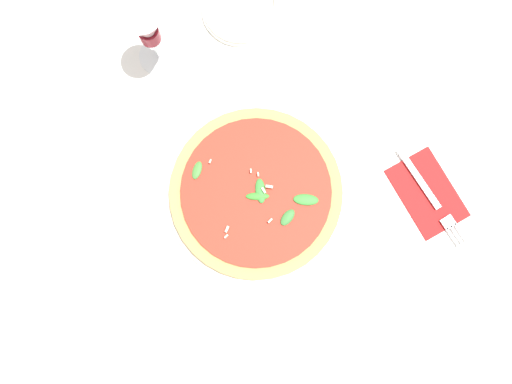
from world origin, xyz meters
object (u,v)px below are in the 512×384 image
pizza_arugula_main (256,193)px  side_plate_white (240,9)px  wine_glass (147,30)px  fork (430,196)px

pizza_arugula_main → side_plate_white: bearing=140.3°
pizza_arugula_main → side_plate_white: 0.38m
pizza_arugula_main → side_plate_white: pizza_arugula_main is taller
wine_glass → side_plate_white: size_ratio=1.06×
fork → side_plate_white: side_plate_white is taller
pizza_arugula_main → side_plate_white: size_ratio=2.20×
wine_glass → fork: bearing=17.1°
wine_glass → fork: size_ratio=0.78×
wine_glass → pizza_arugula_main: bearing=-9.8°
side_plate_white → pizza_arugula_main: bearing=-39.7°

